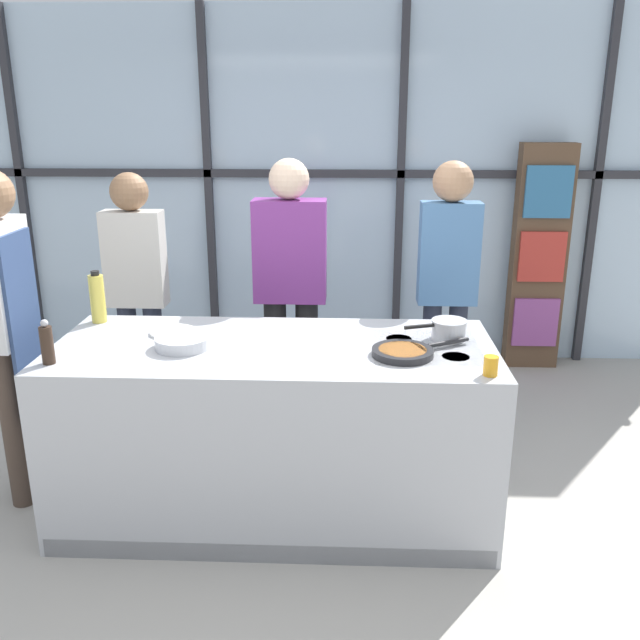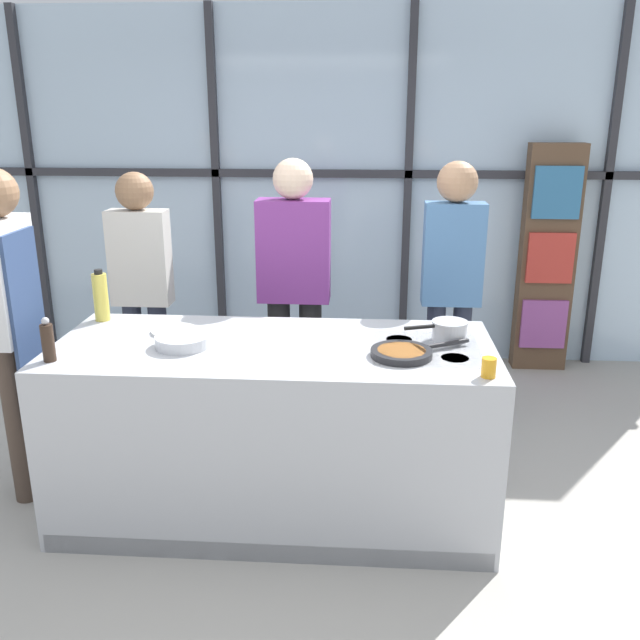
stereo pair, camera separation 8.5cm
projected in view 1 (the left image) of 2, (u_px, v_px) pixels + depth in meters
ground_plane at (277, 509)px, 3.61m from camera, size 18.00×18.00×0.00m
back_window_wall at (304, 190)px, 5.46m from camera, size 6.40×0.10×2.80m
bookshelf at (539, 259)px, 5.36m from camera, size 0.42×0.19×1.79m
demo_island at (276, 430)px, 3.47m from camera, size 2.18×0.90×0.93m
chef at (7, 313)px, 3.44m from camera, size 0.25×0.37×1.77m
spectator_far_left at (137, 283)px, 4.29m from camera, size 0.37×0.23×1.67m
spectator_center_left at (290, 281)px, 4.25m from camera, size 0.45×0.25×1.76m
spectator_center_right at (447, 277)px, 4.20m from camera, size 0.36×0.24×1.75m
frying_pan at (404, 352)px, 3.18m from camera, size 0.48×0.34×0.04m
saucepan at (448, 329)px, 3.40m from camera, size 0.32×0.18×0.10m
white_plate at (173, 332)px, 3.50m from camera, size 0.24×0.24×0.01m
mixing_bowl at (183, 342)px, 3.28m from camera, size 0.27×0.27×0.06m
oil_bottle at (97, 298)px, 3.65m from camera, size 0.08×0.08×0.28m
pepper_grinder at (47, 344)px, 3.06m from camera, size 0.06×0.06×0.21m
juice_glass_near at (491, 366)px, 2.94m from camera, size 0.06×0.06×0.09m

